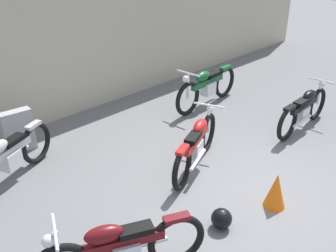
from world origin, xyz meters
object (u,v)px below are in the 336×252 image
Objects in this scene: traffic_cone at (276,190)px; motorcycle_green at (207,86)px; helmet at (222,219)px; motorcycle_red at (197,144)px; motorcycle_maroon at (120,249)px; motorcycle_black at (304,109)px; stone_marker at (18,131)px; motorcycle_silver at (7,159)px.

traffic_cone is 3.78m from motorcycle_green.
motorcycle_red is (0.93, 1.25, 0.29)m from helmet.
motorcycle_maroon is at bearing 166.71° from traffic_cone.
motorcycle_green is (-0.44, 2.16, 0.04)m from motorcycle_black.
motorcycle_red is at bearing -55.13° from stone_marker.
motorcycle_black is 1.03× the size of motorcycle_silver.
stone_marker is at bearing -149.20° from motorcycle_silver.
motorcycle_maroon is at bearing -99.12° from stone_marker.
motorcycle_silver is (-2.42, 3.32, 0.17)m from traffic_cone.
stone_marker is at bearing 113.64° from traffic_cone.
motorcycle_black is (3.53, 0.64, 0.29)m from helmet.
motorcycle_black is at bearing -34.73° from motorcycle_red.
motorcycle_maroon is at bearing 65.76° from motorcycle_silver.
helmet is 0.14× the size of motorcycle_black.
motorcycle_red is 0.96× the size of motorcycle_black.
motorcycle_maroon is (0.01, -2.75, -0.01)m from motorcycle_silver.
helmet is 4.18m from motorcycle_green.
motorcycle_silver is (-1.51, 3.04, 0.31)m from helmet.
motorcycle_green is (2.16, 1.55, 0.04)m from motorcycle_red.
motorcycle_black is 2.21m from motorcycle_green.
motorcycle_maroon is at bearing 168.95° from helmet.
motorcycle_maroon is at bearing 179.91° from motorcycle_red.
motorcycle_black is (4.45, -3.26, 0.03)m from stone_marker.
motorcycle_green is 1.17× the size of motorcycle_maroon.
motorcycle_green is at bearing 14.11° from motorcycle_red.
motorcycle_red is 0.87× the size of motorcycle_green.
motorcycle_green is (2.18, 3.08, 0.20)m from traffic_cone.
traffic_cone is 0.29× the size of motorcycle_maroon.
motorcycle_green is (3.09, 2.80, 0.33)m from helmet.
helmet is 3.41m from motorcycle_silver.
traffic_cone is at bearing -112.33° from motorcycle_red.
motorcycle_black is at bearing 98.60° from motorcycle_green.
motorcycle_red is at bearing 89.27° from traffic_cone.
stone_marker is at bearing 103.27° from motorcycle_red.
motorcycle_green reaches higher than motorcycle_black.
helmet is at bearing -165.51° from motorcycle_maroon.
motorcycle_silver is at bearing -64.15° from motorcycle_maroon.
traffic_cone is 4.11m from motorcycle_silver.
traffic_cone is at bearing -16.89° from helmet.
motorcycle_silver is at bearing 122.13° from motorcycle_red.
motorcycle_red is 0.99× the size of motorcycle_silver.
helmet is 0.15× the size of motorcycle_silver.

